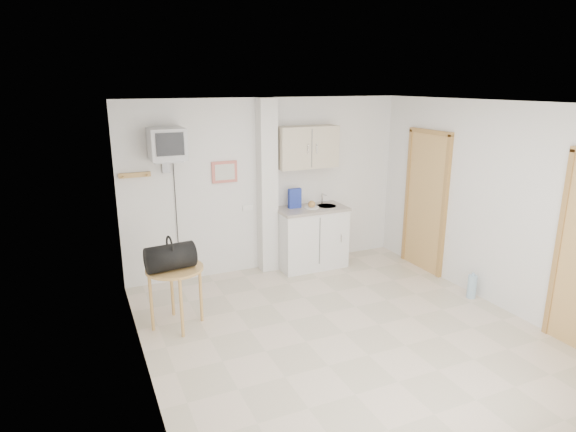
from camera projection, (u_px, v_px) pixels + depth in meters
name	position (u px, v px, depth m)	size (l,w,h in m)	color
ground	(344.00, 333.00, 5.36)	(4.50, 4.50, 0.00)	beige
room_envelope	(363.00, 195.00, 5.13)	(4.24, 4.54, 2.55)	white
kitchenette	(310.00, 215.00, 7.14)	(1.03, 0.58, 2.10)	white
crt_television	(167.00, 145.00, 6.06)	(0.44, 0.45, 2.15)	slate
round_table	(175.00, 275.00, 5.37)	(0.64, 0.64, 0.71)	tan
duffel_bag	(170.00, 257.00, 5.25)	(0.55, 0.34, 0.39)	black
water_bottle	(472.00, 286.00, 6.21)	(0.11, 0.11, 0.34)	#99BED6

